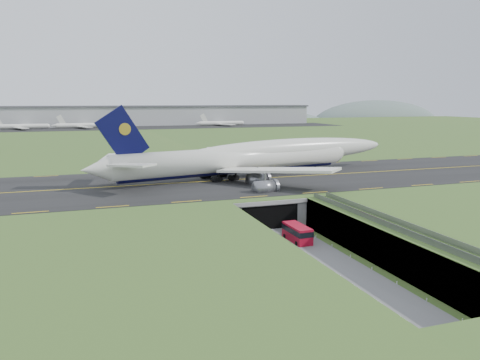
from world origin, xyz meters
name	(u,v)px	position (x,y,z in m)	size (l,w,h in m)	color
ground	(287,241)	(0.00, 0.00, 0.00)	(900.00, 900.00, 0.00)	#3B6227
airfield_deck	(287,226)	(0.00, 0.00, 3.00)	(800.00, 800.00, 6.00)	gray
trench_road	(305,253)	(0.00, -7.50, 0.10)	(12.00, 75.00, 0.20)	slate
taxiway	(232,180)	(0.00, 33.00, 6.09)	(800.00, 44.00, 0.18)	black
tunnel_portal	(255,205)	(0.00, 16.71, 3.33)	(17.00, 22.30, 6.00)	gray
guideway	(406,236)	(11.00, -19.11, 5.32)	(3.00, 53.00, 7.05)	#A8A8A3
jumbo_jet	(257,157)	(8.16, 36.92, 11.16)	(87.86, 56.92, 19.21)	white
shuttle_tram	(297,233)	(1.67, -0.90, 1.67)	(3.01, 7.49, 3.03)	#AF0B23
cargo_terminal	(127,116)	(-0.12, 299.41, 13.96)	(320.00, 67.00, 15.60)	#B2B2B2
distant_hills	(176,128)	(64.38, 430.00, -4.00)	(700.00, 91.00, 60.00)	slate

